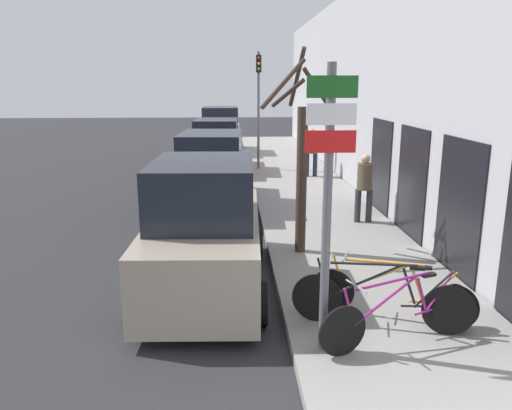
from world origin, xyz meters
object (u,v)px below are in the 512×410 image
bicycle_0 (399,314)px  street_tree (300,163)px  bicycle_2 (391,295)px  traffic_light (259,95)px  signpost (328,199)px  pedestrian_far (311,149)px  pedestrian_near (365,183)px  parked_car_3 (221,133)px  parked_car_1 (212,175)px  parked_car_2 (217,149)px  parked_car_0 (205,233)px  bicycle_1 (381,300)px

bicycle_0 → street_tree: (-0.81, 3.75, 1.42)m
bicycle_0 → bicycle_2: 0.64m
bicycle_0 → traffic_light: (-1.05, 13.78, 2.49)m
signpost → pedestrian_far: size_ratio=2.02×
bicycle_2 → pedestrian_near: 5.34m
bicycle_0 → street_tree: 4.09m
pedestrian_near → signpost: bearing=-113.0°
parked_car_3 → traffic_light: size_ratio=0.97×
bicycle_0 → pedestrian_far: pedestrian_far is taller
parked_car_1 → parked_car_2: (0.00, 5.76, -0.02)m
parked_car_0 → pedestrian_far: 10.42m
parked_car_2 → pedestrian_near: size_ratio=2.72×
pedestrian_far → traffic_light: traffic_light is taller
bicycle_1 → parked_car_3: (-2.51, 18.67, 0.50)m
bicycle_1 → traffic_light: traffic_light is taller
bicycle_2 → traffic_light: size_ratio=0.48×
bicycle_2 → parked_car_1: size_ratio=0.46×
pedestrian_far → street_tree: street_tree is taller
bicycle_1 → pedestrian_near: (1.20, 5.44, 0.56)m
pedestrian_far → parked_car_3: bearing=111.4°
parked_car_1 → signpost: bearing=-74.8°
parked_car_2 → parked_car_3: (0.06, 5.40, 0.09)m
pedestrian_near → parked_car_3: bearing=102.0°
bicycle_0 → bicycle_1: 0.42m
signpost → street_tree: (0.21, 3.86, -0.17)m
bicycle_0 → parked_car_0: parked_car_0 is taller
parked_car_3 → bicycle_1: bearing=-82.2°
bicycle_1 → street_tree: size_ratio=0.60×
signpost → bicycle_0: size_ratio=1.57×
street_tree → traffic_light: bearing=91.4°
bicycle_1 → parked_car_3: size_ratio=0.55×
parked_car_0 → pedestrian_far: bearing=73.2°
parked_car_1 → pedestrian_far: parked_car_1 is taller
bicycle_0 → pedestrian_far: bearing=-24.0°
parked_car_2 → street_tree: bearing=-76.5°
signpost → bicycle_0: signpost is taller
pedestrian_near → bicycle_1: bearing=-106.0°
parked_car_1 → bicycle_1: bearing=-67.7°
bicycle_1 → parked_car_1: 7.95m
pedestrian_far → traffic_light: bearing=132.3°
parked_car_0 → parked_car_2: (-0.07, 11.45, -0.04)m
parked_car_3 → pedestrian_far: parked_car_3 is taller
parked_car_1 → parked_car_2: parked_car_1 is taller
signpost → parked_car_3: signpost is taller
parked_car_1 → traffic_light: traffic_light is taller
pedestrian_far → traffic_light: size_ratio=0.39×
street_tree → traffic_light: (-0.24, 10.03, 1.07)m
parked_car_0 → signpost: bearing=-53.3°
bicycle_1 → pedestrian_far: bearing=11.7°
parked_car_1 → pedestrian_near: parked_car_1 is taller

